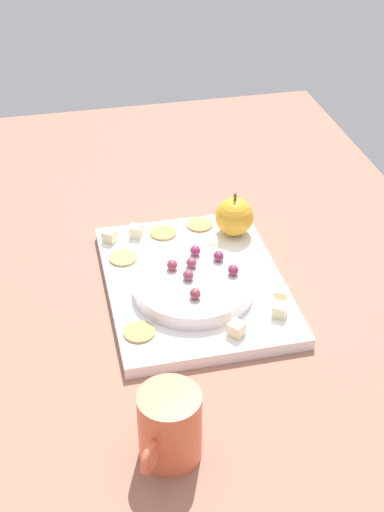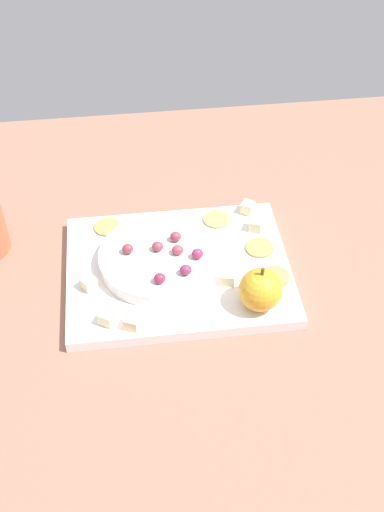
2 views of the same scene
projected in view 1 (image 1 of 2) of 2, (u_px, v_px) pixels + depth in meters
table at (184, 300)px, 112.69cm from camera, size 143.05×92.47×4.19cm
platter at (194, 282)px, 111.47cm from camera, size 34.83×26.75×1.90cm
serving_dish at (193, 286)px, 107.27cm from camera, size 18.19×18.19×2.36cm
apple_whole at (234, 217)px, 119.25cm from camera, size 6.49×6.49×6.49cm
apple_stem at (235, 197)px, 117.03cm from camera, size 0.50×0.50×1.20cm
cheese_cube_0 at (211, 244)px, 116.53cm from camera, size 2.31×2.31×2.00cm
cheese_cube_1 at (109, 236)px, 118.52cm from camera, size 2.78×2.78×2.00cm
cheese_cube_2 at (136, 231)px, 119.72cm from camera, size 2.64×2.64×2.00cm
cheese_cube_3 at (236, 329)px, 99.49cm from camera, size 2.82×2.82×2.00cm
cheese_cube_4 at (281, 294)px, 105.88cm from camera, size 2.62×2.62×2.00cm
cheese_cube_5 at (280, 310)px, 102.84cm from camera, size 2.75×2.75×2.00cm
cracker_0 at (163, 233)px, 120.81cm from camera, size 4.52×4.52×0.40cm
cracker_1 at (123, 258)px, 114.82cm from camera, size 4.52×4.52×0.40cm
cracker_2 at (200, 224)px, 122.92cm from camera, size 4.52×4.52×0.40cm
cracker_3 at (139, 332)px, 100.19cm from camera, size 4.52×4.52×0.40cm
grape_0 at (186, 275)px, 106.12cm from camera, size 1.80×1.62×1.56cm
grape_1 at (195, 251)px, 111.29cm from camera, size 1.80×1.62×1.67cm
grape_2 at (219, 256)px, 110.13cm from camera, size 1.80×1.62×1.60cm
grape_3 at (194, 294)px, 102.46cm from camera, size 1.80×1.62×1.61cm
grape_4 at (192, 263)px, 108.64cm from camera, size 1.80×1.62×1.53cm
grape_5 at (233, 270)px, 107.17cm from camera, size 1.80×1.62×1.61cm
grape_6 at (172, 265)px, 108.25cm from camera, size 1.80×1.62×1.63cm
cup at (169, 426)px, 82.76cm from camera, size 9.53×8.24×9.56cm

